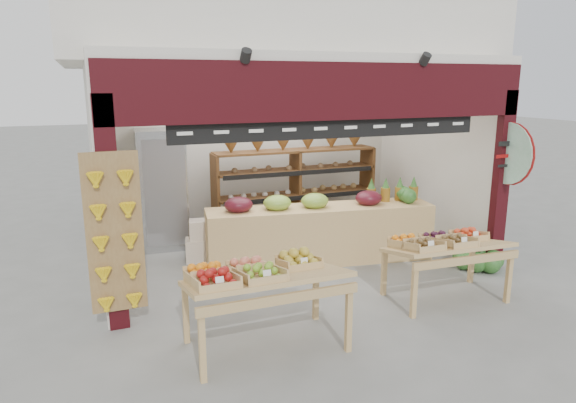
% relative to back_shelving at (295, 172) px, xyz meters
% --- Properties ---
extents(ground, '(60.00, 60.00, 0.00)m').
position_rel_back_shelving_xyz_m(ground, '(-0.52, -1.54, -1.18)').
color(ground, slate).
rests_on(ground, ground).
extents(shop_structure, '(6.36, 5.12, 5.40)m').
position_rel_back_shelving_xyz_m(shop_structure, '(-0.52, 0.07, 2.74)').
color(shop_structure, silver).
rests_on(shop_structure, ground).
extents(banana_board, '(0.60, 0.15, 1.80)m').
position_rel_back_shelving_xyz_m(banana_board, '(-3.25, -2.72, -0.07)').
color(banana_board, olive).
rests_on(banana_board, ground).
extents(gift_sign, '(0.04, 0.93, 0.92)m').
position_rel_back_shelving_xyz_m(gift_sign, '(2.23, -2.69, 0.57)').
color(gift_sign, '#B2E0C8').
rests_on(gift_sign, ground).
extents(back_shelving, '(3.00, 0.49, 1.85)m').
position_rel_back_shelving_xyz_m(back_shelving, '(0.00, 0.00, 0.00)').
color(back_shelving, brown).
rests_on(back_shelving, ground).
extents(refrigerator, '(0.83, 0.83, 2.00)m').
position_rel_back_shelving_xyz_m(refrigerator, '(-2.32, 0.27, -0.18)').
color(refrigerator, '#B1B4B9').
rests_on(refrigerator, ground).
extents(cardboard_stack, '(1.04, 0.75, 0.66)m').
position_rel_back_shelving_xyz_m(cardboard_stack, '(-1.67, -0.72, -0.94)').
color(cardboard_stack, silver).
rests_on(cardboard_stack, ground).
extents(mid_counter, '(3.59, 1.22, 1.10)m').
position_rel_back_shelving_xyz_m(mid_counter, '(-0.17, -1.42, -0.70)').
color(mid_counter, tan).
rests_on(mid_counter, ground).
extents(display_table_left, '(1.66, 0.92, 1.05)m').
position_rel_back_shelving_xyz_m(display_table_left, '(-1.96, -3.62, -0.36)').
color(display_table_left, tan).
rests_on(display_table_left, ground).
extents(display_table_right, '(1.54, 0.92, 0.97)m').
position_rel_back_shelving_xyz_m(display_table_right, '(0.67, -3.30, -0.44)').
color(display_table_right, tan).
rests_on(display_table_right, ground).
extents(watermelon_pile, '(0.73, 0.73, 0.57)m').
position_rel_back_shelving_xyz_m(watermelon_pile, '(1.91, -2.60, -0.99)').
color(watermelon_pile, '#184918').
rests_on(watermelon_pile, ground).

